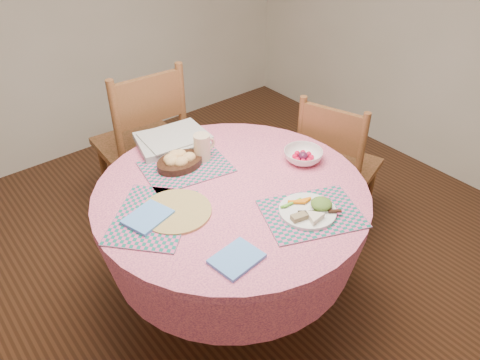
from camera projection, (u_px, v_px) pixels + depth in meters
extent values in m
plane|color=#331C0F|center=(233.00, 301.00, 2.53)|extent=(4.00, 4.00, 0.00)
cylinder|color=pink|center=(231.00, 193.00, 2.11)|extent=(1.24, 1.24, 0.04)
cone|color=pink|center=(232.00, 222.00, 2.20)|extent=(1.24, 1.24, 0.30)
cylinder|color=black|center=(232.00, 272.00, 2.40)|extent=(0.14, 0.14, 0.44)
cylinder|color=black|center=(233.00, 297.00, 2.51)|extent=(0.56, 0.56, 0.06)
cube|color=brown|center=(338.00, 167.00, 2.80)|extent=(0.53, 0.54, 0.04)
cylinder|color=brown|center=(369.00, 191.00, 2.97)|extent=(0.05, 0.05, 0.44)
cylinder|color=brown|center=(319.00, 175.00, 3.12)|extent=(0.05, 0.05, 0.44)
cylinder|color=brown|center=(350.00, 220.00, 2.74)|extent=(0.05, 0.05, 0.44)
cylinder|color=brown|center=(296.00, 200.00, 2.89)|extent=(0.05, 0.05, 0.44)
cylinder|color=brown|center=(361.00, 155.00, 2.46)|extent=(0.05, 0.05, 0.49)
cylinder|color=brown|center=(300.00, 137.00, 2.61)|extent=(0.05, 0.05, 0.49)
cube|color=brown|center=(332.00, 129.00, 2.48)|extent=(0.14, 0.34, 0.23)
cube|color=brown|center=(141.00, 145.00, 2.90)|extent=(0.51, 0.49, 0.04)
cylinder|color=brown|center=(159.00, 156.00, 3.26)|extent=(0.05, 0.05, 0.50)
cylinder|color=brown|center=(105.00, 174.00, 3.07)|extent=(0.05, 0.05, 0.50)
cylinder|color=brown|center=(186.00, 181.00, 3.01)|extent=(0.05, 0.05, 0.50)
cylinder|color=brown|center=(129.00, 203.00, 2.82)|extent=(0.05, 0.05, 0.50)
cylinder|color=brown|center=(182.00, 109.00, 2.69)|extent=(0.05, 0.05, 0.55)
cylinder|color=brown|center=(117.00, 128.00, 2.51)|extent=(0.05, 0.05, 0.55)
cube|color=brown|center=(149.00, 100.00, 2.54)|extent=(0.40, 0.06, 0.26)
cube|color=#126557|center=(312.00, 214.00, 1.95)|extent=(0.48, 0.43, 0.01)
cube|color=#126557|center=(152.00, 217.00, 1.93)|extent=(0.50, 0.49, 0.01)
cube|color=#126557|center=(186.00, 167.00, 2.24)|extent=(0.45, 0.37, 0.01)
cylinder|color=olive|center=(176.00, 211.00, 1.96)|extent=(0.30, 0.30, 0.01)
cube|color=#5993E6|center=(237.00, 259.00, 1.73)|extent=(0.20, 0.16, 0.01)
cube|color=#5993E6|center=(148.00, 217.00, 1.92)|extent=(0.21, 0.18, 0.01)
cylinder|color=white|center=(307.00, 211.00, 1.95)|extent=(0.24, 0.24, 0.01)
ellipsoid|color=#315E20|center=(320.00, 202.00, 1.96)|extent=(0.11, 0.11, 0.04)
cylinder|color=beige|center=(318.00, 216.00, 1.89)|extent=(0.10, 0.10, 0.02)
cube|color=#776445|center=(303.00, 218.00, 1.88)|extent=(0.07, 0.05, 0.02)
cube|color=silver|center=(316.00, 211.00, 1.93)|extent=(0.13, 0.10, 0.00)
cylinder|color=black|center=(180.00, 163.00, 2.23)|extent=(0.23, 0.23, 0.03)
ellipsoid|color=#ECBE79|center=(172.00, 159.00, 2.19)|extent=(0.07, 0.06, 0.05)
ellipsoid|color=#ECBE79|center=(179.00, 152.00, 2.24)|extent=(0.07, 0.06, 0.05)
ellipsoid|color=#ECBE79|center=(189.00, 155.00, 2.22)|extent=(0.07, 0.06, 0.05)
ellipsoid|color=#ECBE79|center=(181.00, 160.00, 2.19)|extent=(0.07, 0.06, 0.05)
ellipsoid|color=#ECBE79|center=(175.00, 153.00, 2.23)|extent=(0.07, 0.06, 0.05)
ellipsoid|color=#ECBE79|center=(170.00, 157.00, 2.21)|extent=(0.07, 0.06, 0.05)
cylinder|color=beige|center=(202.00, 147.00, 2.26)|extent=(0.08, 0.08, 0.13)
torus|color=beige|center=(209.00, 144.00, 2.28)|extent=(0.07, 0.01, 0.07)
imported|color=white|center=(303.00, 156.00, 2.27)|extent=(0.20, 0.20, 0.06)
sphere|color=red|center=(309.00, 154.00, 2.29)|extent=(0.03, 0.03, 0.03)
sphere|color=red|center=(303.00, 153.00, 2.30)|extent=(0.03, 0.03, 0.03)
sphere|color=red|center=(297.00, 154.00, 2.30)|extent=(0.03, 0.03, 0.03)
sphere|color=red|center=(295.00, 156.00, 2.28)|extent=(0.03, 0.03, 0.03)
sphere|color=red|center=(297.00, 160.00, 2.25)|extent=(0.03, 0.03, 0.03)
sphere|color=red|center=(303.00, 161.00, 2.24)|extent=(0.03, 0.03, 0.03)
sphere|color=red|center=(309.00, 160.00, 2.25)|extent=(0.03, 0.03, 0.03)
sphere|color=red|center=(311.00, 157.00, 2.27)|extent=(0.03, 0.03, 0.03)
sphere|color=#471431|center=(303.00, 156.00, 2.27)|extent=(0.05, 0.05, 0.05)
cube|color=silver|center=(172.00, 141.00, 2.40)|extent=(0.40, 0.35, 0.03)
cube|color=silver|center=(175.00, 136.00, 2.40)|extent=(0.34, 0.28, 0.01)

